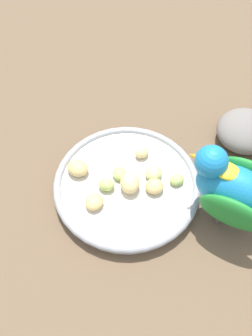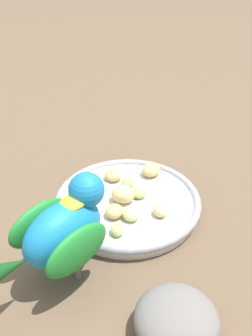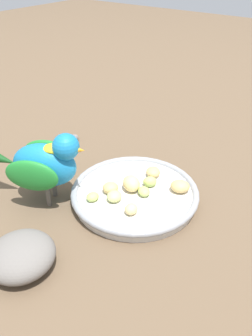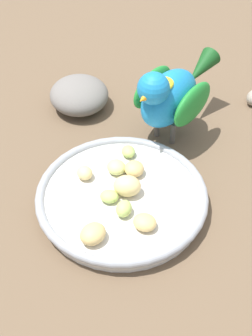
{
  "view_description": "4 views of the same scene",
  "coord_description": "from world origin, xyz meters",
  "px_view_note": "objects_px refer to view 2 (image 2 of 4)",
  "views": [
    {
      "loc": [
        -0.28,
        0.23,
        0.55
      ],
      "look_at": [
        -0.0,
        0.02,
        0.04
      ],
      "focal_mm": 40.47,
      "sensor_mm": 36.0,
      "label": 1
    },
    {
      "loc": [
        -0.22,
        -0.45,
        0.43
      ],
      "look_at": [
        -0.01,
        0.06,
        0.07
      ],
      "focal_mm": 42.57,
      "sensor_mm": 36.0,
      "label": 2
    },
    {
      "loc": [
        0.29,
        -0.4,
        0.42
      ],
      "look_at": [
        -0.04,
        0.03,
        0.06
      ],
      "focal_mm": 37.1,
      "sensor_mm": 36.0,
      "label": 3
    },
    {
      "loc": [
        0.2,
        0.44,
        0.53
      ],
      "look_at": [
        -0.03,
        0.0,
        0.04
      ],
      "focal_mm": 52.57,
      "sensor_mm": 36.0,
      "label": 4
    }
  ],
  "objects_px": {
    "parrot": "(60,231)",
    "apple_piece_0": "(117,230)",
    "apple_piece_3": "(131,214)",
    "rock_large": "(177,321)",
    "apple_piece_1": "(123,194)",
    "apple_piece_5": "(160,211)",
    "apple_piece_7": "(113,175)",
    "apple_piece_4": "(151,170)",
    "feeding_bowl": "(128,203)",
    "apple_piece_6": "(125,184)",
    "apple_piece_2": "(114,210)",
    "apple_piece_8": "(139,193)"
  },
  "relations": [
    {
      "from": "feeding_bowl",
      "to": "apple_piece_4",
      "type": "distance_m",
      "value": 0.09
    },
    {
      "from": "apple_piece_0",
      "to": "apple_piece_2",
      "type": "height_order",
      "value": "apple_piece_2"
    },
    {
      "from": "apple_piece_8",
      "to": "rock_large",
      "type": "relative_size",
      "value": 0.25
    },
    {
      "from": "apple_piece_6",
      "to": "parrot",
      "type": "relative_size",
      "value": 0.13
    },
    {
      "from": "parrot",
      "to": "apple_piece_0",
      "type": "bearing_deg",
      "value": -6.12
    },
    {
      "from": "apple_piece_7",
      "to": "apple_piece_3",
      "type": "bearing_deg",
      "value": -97.05
    },
    {
      "from": "apple_piece_1",
      "to": "apple_piece_7",
      "type": "bearing_deg",
      "value": 83.1
    },
    {
      "from": "rock_large",
      "to": "apple_piece_8",
      "type": "bearing_deg",
      "value": 75.92
    },
    {
      "from": "feeding_bowl",
      "to": "apple_piece_4",
      "type": "xyz_separation_m",
      "value": [
        0.07,
        0.05,
        0.02
      ]
    },
    {
      "from": "apple_piece_4",
      "to": "apple_piece_7",
      "type": "bearing_deg",
      "value": 169.28
    },
    {
      "from": "apple_piece_1",
      "to": "parrot",
      "type": "bearing_deg",
      "value": -142.2
    },
    {
      "from": "apple_piece_1",
      "to": "apple_piece_5",
      "type": "xyz_separation_m",
      "value": [
        0.04,
        -0.06,
        -0.01
      ]
    },
    {
      "from": "apple_piece_4",
      "to": "apple_piece_0",
      "type": "bearing_deg",
      "value": -133.84
    },
    {
      "from": "feeding_bowl",
      "to": "apple_piece_2",
      "type": "relative_size",
      "value": 8.14
    },
    {
      "from": "apple_piece_3",
      "to": "apple_piece_5",
      "type": "xyz_separation_m",
      "value": [
        0.05,
        -0.01,
        -0.0
      ]
    },
    {
      "from": "apple_piece_3",
      "to": "apple_piece_0",
      "type": "bearing_deg",
      "value": -144.43
    },
    {
      "from": "apple_piece_1",
      "to": "apple_piece_5",
      "type": "distance_m",
      "value": 0.07
    },
    {
      "from": "apple_piece_5",
      "to": "parrot",
      "type": "bearing_deg",
      "value": -165.55
    },
    {
      "from": "apple_piece_0",
      "to": "apple_piece_8",
      "type": "relative_size",
      "value": 0.93
    },
    {
      "from": "apple_piece_2",
      "to": "feeding_bowl",
      "type": "bearing_deg",
      "value": 37.21
    },
    {
      "from": "apple_piece_5",
      "to": "parrot",
      "type": "relative_size",
      "value": 0.13
    },
    {
      "from": "feeding_bowl",
      "to": "apple_piece_2",
      "type": "distance_m",
      "value": 0.05
    },
    {
      "from": "apple_piece_6",
      "to": "apple_piece_7",
      "type": "bearing_deg",
      "value": 106.41
    },
    {
      "from": "apple_piece_2",
      "to": "apple_piece_5",
      "type": "relative_size",
      "value": 1.2
    },
    {
      "from": "apple_piece_3",
      "to": "apple_piece_1",
      "type": "bearing_deg",
      "value": 82.73
    },
    {
      "from": "apple_piece_2",
      "to": "apple_piece_7",
      "type": "height_order",
      "value": "apple_piece_2"
    },
    {
      "from": "apple_piece_1",
      "to": "rock_large",
      "type": "xyz_separation_m",
      "value": [
        -0.03,
        -0.24,
        -0.01
      ]
    },
    {
      "from": "apple_piece_1",
      "to": "apple_piece_6",
      "type": "bearing_deg",
      "value": 60.85
    },
    {
      "from": "apple_piece_7",
      "to": "parrot",
      "type": "xyz_separation_m",
      "value": [
        -0.13,
        -0.16,
        0.05
      ]
    },
    {
      "from": "apple_piece_5",
      "to": "apple_piece_8",
      "type": "relative_size",
      "value": 0.96
    },
    {
      "from": "apple_piece_5",
      "to": "apple_piece_6",
      "type": "height_order",
      "value": "apple_piece_6"
    },
    {
      "from": "parrot",
      "to": "feeding_bowl",
      "type": "bearing_deg",
      "value": 10.87
    },
    {
      "from": "feeding_bowl",
      "to": "apple_piece_6",
      "type": "bearing_deg",
      "value": 74.05
    },
    {
      "from": "apple_piece_3",
      "to": "rock_large",
      "type": "bearing_deg",
      "value": -97.55
    },
    {
      "from": "apple_piece_0",
      "to": "apple_piece_8",
      "type": "bearing_deg",
      "value": 46.03
    },
    {
      "from": "apple_piece_0",
      "to": "apple_piece_3",
      "type": "height_order",
      "value": "apple_piece_3"
    },
    {
      "from": "apple_piece_1",
      "to": "apple_piece_3",
      "type": "height_order",
      "value": "apple_piece_1"
    },
    {
      "from": "apple_piece_2",
      "to": "apple_piece_8",
      "type": "relative_size",
      "value": 1.15
    },
    {
      "from": "apple_piece_6",
      "to": "rock_large",
      "type": "bearing_deg",
      "value": -100.28
    },
    {
      "from": "apple_piece_0",
      "to": "apple_piece_7",
      "type": "xyz_separation_m",
      "value": [
        0.05,
        0.13,
        0.0
      ]
    },
    {
      "from": "apple_piece_3",
      "to": "apple_piece_8",
      "type": "relative_size",
      "value": 1.12
    },
    {
      "from": "apple_piece_1",
      "to": "apple_piece_6",
      "type": "relative_size",
      "value": 1.47
    },
    {
      "from": "apple_piece_5",
      "to": "apple_piece_6",
      "type": "bearing_deg",
      "value": 104.53
    },
    {
      "from": "apple_piece_5",
      "to": "apple_piece_1",
      "type": "bearing_deg",
      "value": 125.7
    },
    {
      "from": "apple_piece_2",
      "to": "apple_piece_4",
      "type": "height_order",
      "value": "apple_piece_4"
    },
    {
      "from": "apple_piece_3",
      "to": "rock_large",
      "type": "distance_m",
      "value": 0.19
    },
    {
      "from": "parrot",
      "to": "apple_piece_2",
      "type": "bearing_deg",
      "value": 10.42
    },
    {
      "from": "apple_piece_8",
      "to": "apple_piece_6",
      "type": "bearing_deg",
      "value": 109.75
    },
    {
      "from": "apple_piece_2",
      "to": "apple_piece_3",
      "type": "bearing_deg",
      "value": -39.94
    },
    {
      "from": "apple_piece_2",
      "to": "apple_piece_7",
      "type": "xyz_separation_m",
      "value": [
        0.03,
        0.09,
        -0.0
      ]
    }
  ]
}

